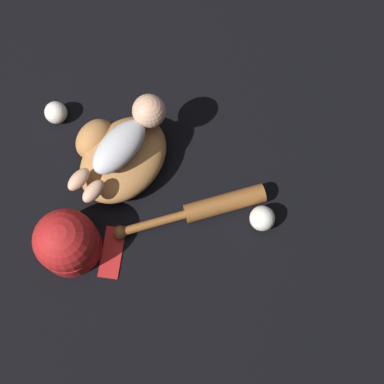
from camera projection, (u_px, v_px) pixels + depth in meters
ground_plane at (119, 180)px, 1.54m from camera, size 6.00×6.00×0.00m
baseball_glove at (118, 156)px, 1.50m from camera, size 0.33×0.30×0.11m
baby_figure at (126, 138)px, 1.42m from camera, size 0.34×0.17×0.09m
baseball_bat at (208, 208)px, 1.48m from camera, size 0.30×0.36×0.05m
baseball at (262, 218)px, 1.46m from camera, size 0.07×0.07×0.07m
baseball_spare at (56, 113)px, 1.57m from camera, size 0.07×0.07×0.07m
baseball_cap at (67, 242)px, 1.41m from camera, size 0.19×0.24×0.17m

